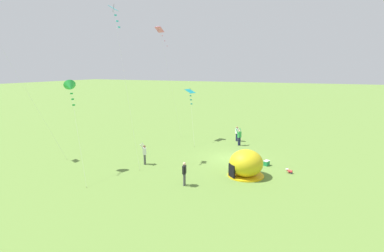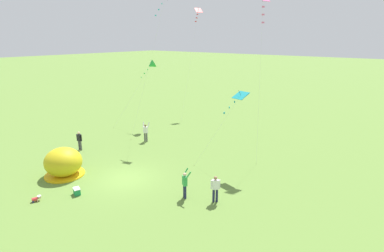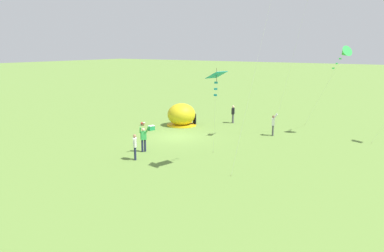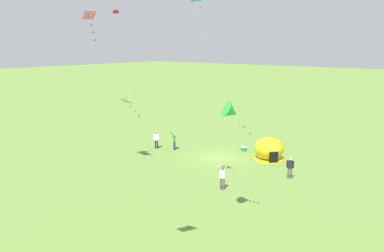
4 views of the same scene
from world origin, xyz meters
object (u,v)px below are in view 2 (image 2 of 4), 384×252
Objects in this scene: popup_tent at (63,162)px; kite_teal at (239,98)px; cooler_box at (77,191)px; person_near_tent at (215,188)px; person_with_toddler at (79,140)px; kite_green at (151,65)px; kite_pink at (263,4)px; kite_red at (198,14)px; person_arms_raised at (185,183)px; toddler_crawling at (36,199)px; kite_cyan at (163,4)px; person_flying_kite at (146,132)px.

kite_teal reaches higher than popup_tent.
kite_teal is at bearing 59.13° from cooler_box.
person_near_tent is 7.05m from kite_teal.
kite_teal is (12.84, 5.33, 4.53)m from person_with_toddler.
kite_teal is (5.93, 9.92, 5.28)m from cooler_box.
kite_green is 14.19m from kite_pink.
kite_pink reaches higher than cooler_box.
kite_red reaches higher than kite_pink.
person_arms_raised reaches higher than cooler_box.
toddler_crawling is 20.75m from kite_pink.
kite_green is at bearing 110.93° from toddler_crawling.
kite_teal is 0.47× the size of kite_pink.
kite_cyan reaches higher than cooler_box.
person_with_toddler is (-5.71, 6.60, 0.79)m from toddler_crawling.
kite_green reaches higher than kite_teal.
toddler_crawling is 0.32× the size of person_with_toddler.
cooler_box is 0.08× the size of kite_green.
kite_red reaches higher than person_near_tent.
kite_cyan reaches higher than kite_red.
kite_red is at bearing 144.41° from kite_pink.
kite_teal is (7.13, 11.93, 5.32)m from toddler_crawling.
kite_cyan is (3.70, -1.81, 5.84)m from kite_green.
kite_red reaches higher than kite_green.
kite_cyan is (-3.75, 12.49, 12.42)m from cooler_box.
person_flying_kite is 11.95m from kite_cyan.
kite_cyan is (4.09, -10.67, 0.09)m from kite_red.
cooler_box is at bearing -62.49° from kite_green.
person_arms_raised is at bearing -91.88° from kite_teal.
popup_tent is 1.49× the size of person_flying_kite.
kite_green is (-7.44, 14.29, 6.59)m from cooler_box.
kite_green is at bearing 147.45° from person_near_tent.
kite_green reaches higher than popup_tent.
cooler_box is 2.35m from toddler_crawling.
kite_red is at bearing 92.51° from kite_green.
person_arms_raised is 0.26× the size of kite_green.
kite_cyan is (-9.67, 2.57, 7.15)m from kite_teal.
kite_red reaches higher than cooler_box.
kite_pink is (6.89, 15.50, 11.96)m from toddler_crawling.
toddler_crawling is 12.19m from person_flying_kite.
person_with_toddler is 0.23× the size of kite_green.
kite_red is 11.42m from kite_cyan.
person_with_toddler is 0.13× the size of kite_cyan.
person_arms_raised is (9.72, -5.84, 0.00)m from person_flying_kite.
cooler_box is 8.91m from person_near_tent.
kite_red is (-13.57, 19.16, 11.56)m from person_arms_raised.
kite_red is at bearing 104.75° from toddler_crawling.
kite_teal is 0.45× the size of kite_cyan.
kite_green is 0.57× the size of kite_pink.
kite_pink reaches higher than kite_teal.
kite_red is (-4.58, 22.13, 11.56)m from popup_tent.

